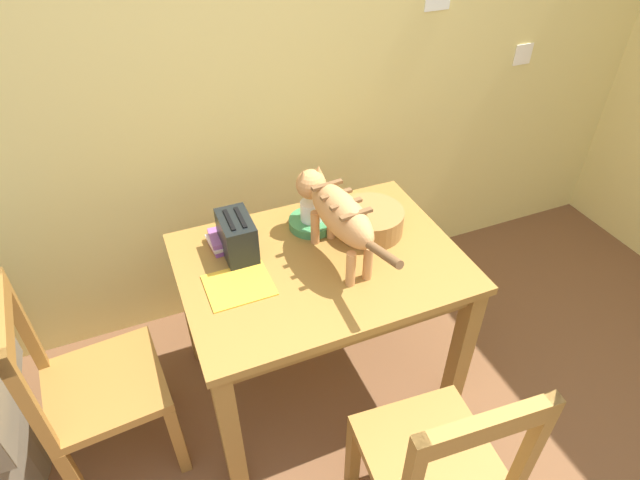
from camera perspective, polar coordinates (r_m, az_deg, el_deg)
wall_rear at (r=2.40m, az=-6.86°, el=17.94°), size 4.91×0.11×2.50m
dining_table at (r=2.14m, az=0.00°, el=-4.13°), size 1.10×0.80×0.73m
cat at (r=1.98m, az=1.79°, el=3.17°), size 0.17×0.68×0.30m
saucer_bowl at (r=2.24m, az=-0.92°, el=1.91°), size 0.19×0.19×0.04m
coffee_mug at (r=2.20m, az=-0.86°, el=3.22°), size 0.14×0.09×0.09m
magazine at (r=1.99m, az=-8.79°, el=-4.87°), size 0.24×0.21×0.01m
book_stack at (r=2.17m, az=-9.66°, el=0.18°), size 0.18×0.14×0.05m
wicker_basket at (r=2.20m, az=5.47°, el=2.11°), size 0.28×0.28×0.11m
toaster at (r=2.08m, az=-8.98°, el=0.36°), size 0.12×0.20×0.18m
wooden_chair_near at (r=2.18m, az=-23.53°, el=-14.40°), size 0.45×0.45×0.93m
wooden_chair_far at (r=1.89m, az=12.40°, el=-22.56°), size 0.45×0.45×0.93m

